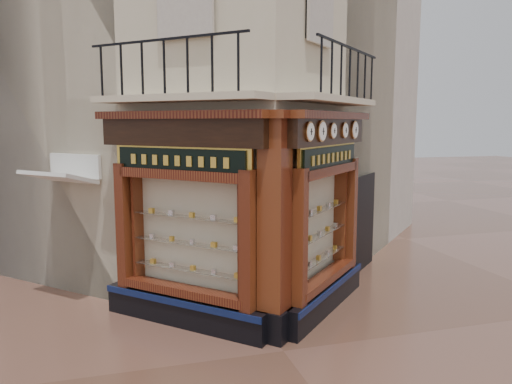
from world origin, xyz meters
name	(u,v)px	position (x,y,z in m)	size (l,w,h in m)	color
ground	(283,351)	(0.00, 0.00, 0.00)	(80.00, 80.00, 0.00)	brown
main_building	(209,39)	(0.00, 6.16, 6.00)	(8.00, 8.00, 12.00)	beige
neighbour_left	(113,65)	(-2.47, 8.63, 5.50)	(8.00, 8.00, 11.00)	beige
neighbour_right	(269,70)	(2.47, 8.63, 5.50)	(8.00, 8.00, 11.00)	beige
shopfront_left	(183,221)	(-1.41, 1.57, 1.98)	(2.86, 2.86, 3.98)	black
shopfront_right	(325,214)	(1.41, 1.57, 1.98)	(2.86, 2.86, 3.98)	black
corner_pilaster	(275,230)	(0.00, 0.50, 1.95)	(0.85, 0.85, 3.98)	black
balcony	(258,98)	(0.00, 1.49, 4.22)	(5.94, 2.97, 1.03)	beige
clock_a	(310,132)	(0.62, 0.52, 3.62)	(0.28, 0.28, 0.34)	#B1733B
clock_b	(322,131)	(1.02, 0.91, 3.62)	(0.31, 0.31, 0.39)	#B1733B
clock_c	(333,131)	(1.43, 1.33, 3.62)	(0.25, 0.25, 0.31)	#B1733B
clock_d	(345,130)	(1.91, 1.80, 3.62)	(0.26, 0.26, 0.32)	#B1733B
clock_e	(354,130)	(2.36, 2.26, 3.62)	(0.31, 0.31, 0.39)	#B1733B
awning	(65,301)	(-3.70, 3.49, 0.00)	(1.46, 0.87, 0.08)	silver
signboard_left	(180,161)	(-1.46, 1.51, 3.10)	(2.15, 2.15, 0.58)	gold
signboard_right	(330,157)	(1.46, 1.51, 3.10)	(2.10, 2.10, 0.56)	gold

